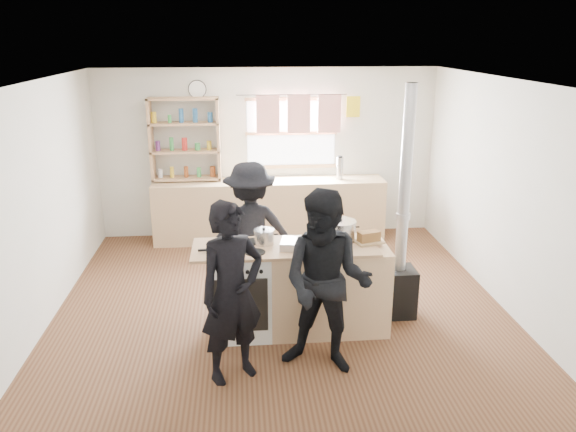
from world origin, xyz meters
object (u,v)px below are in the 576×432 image
(bread_board, at_px, (369,238))
(person_near_right, at_px, (327,283))
(thermos, at_px, (340,168))
(cooking_island, at_px, (299,288))
(skillet_greens, at_px, (231,248))
(person_far, at_px, (250,231))
(person_near_left, at_px, (232,293))
(stockpot_counter, at_px, (341,230))
(stockpot_stove, at_px, (264,237))
(roast_tray, at_px, (296,244))
(flue_heater, at_px, (400,260))

(bread_board, relative_size, person_near_right, 0.19)
(thermos, xyz_separation_m, bread_board, (-0.19, -2.74, -0.08))
(cooking_island, relative_size, person_near_right, 1.16)
(skillet_greens, height_order, person_far, person_far)
(person_near_left, distance_m, person_far, 1.64)
(stockpot_counter, distance_m, person_near_right, 0.92)
(stockpot_stove, height_order, person_near_right, person_near_right)
(stockpot_counter, height_order, person_far, person_far)
(person_near_left, xyz_separation_m, person_near_right, (0.83, 0.06, 0.03))
(thermos, xyz_separation_m, person_far, (-1.37, -1.93, -0.26))
(cooking_island, distance_m, person_far, 1.02)
(roast_tray, xyz_separation_m, person_near_right, (0.20, -0.68, -0.12))
(roast_tray, bearing_deg, person_near_left, -130.67)
(thermos, height_order, stockpot_stove, thermos)
(person_near_left, height_order, person_far, person_near_left)
(bread_board, distance_m, person_near_right, 0.95)
(cooking_island, bearing_deg, thermos, 71.99)
(stockpot_stove, relative_size, person_far, 0.13)
(person_near_right, xyz_separation_m, person_far, (-0.64, 1.57, -0.05))
(cooking_island, relative_size, stockpot_counter, 6.20)
(person_near_right, bearing_deg, cooking_island, 124.03)
(stockpot_stove, relative_size, flue_heater, 0.08)
(roast_tray, height_order, stockpot_counter, stockpot_counter)
(skillet_greens, distance_m, person_near_left, 0.73)
(person_far, bearing_deg, thermos, -137.28)
(cooking_island, xyz_separation_m, flue_heater, (1.12, 0.23, 0.18))
(bread_board, distance_m, person_far, 1.45)
(thermos, relative_size, flue_heater, 0.13)
(thermos, bearing_deg, roast_tray, -108.29)
(thermos, xyz_separation_m, skillet_greens, (-1.58, -2.85, -0.11))
(thermos, relative_size, person_far, 0.20)
(roast_tray, xyz_separation_m, person_far, (-0.44, 0.90, -0.17))
(bread_board, height_order, person_near_right, person_near_right)
(thermos, relative_size, person_near_left, 0.20)
(person_far, bearing_deg, person_near_right, 100.13)
(stockpot_counter, distance_m, bread_board, 0.30)
(skillet_greens, relative_size, stockpot_stove, 1.41)
(person_near_left, bearing_deg, skillet_greens, 62.84)
(roast_tray, xyz_separation_m, person_near_left, (-0.63, -0.74, -0.15))
(thermos, xyz_separation_m, person_near_right, (-0.73, -3.50, -0.21))
(skillet_greens, height_order, stockpot_stove, stockpot_stove)
(thermos, bearing_deg, person_near_left, -113.74)
(stockpot_counter, distance_m, person_near_left, 1.45)
(cooking_island, xyz_separation_m, person_near_left, (-0.67, -0.79, 0.35))
(cooking_island, bearing_deg, stockpot_stove, 165.58)
(bread_board, height_order, flue_heater, flue_heater)
(skillet_greens, distance_m, flue_heater, 1.85)
(bread_board, bearing_deg, stockpot_counter, 160.88)
(bread_board, bearing_deg, skillet_greens, -175.58)
(roast_tray, bearing_deg, person_far, 115.99)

